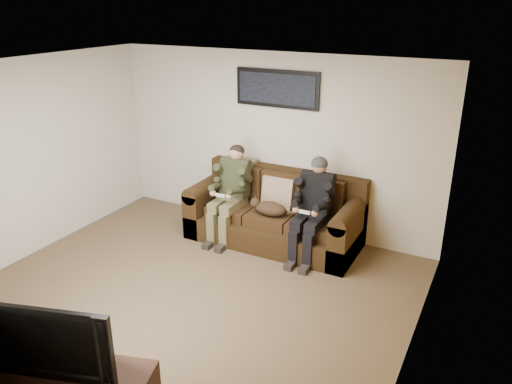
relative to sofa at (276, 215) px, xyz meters
The scene contains 14 objects.
floor 1.90m from the sofa, 98.82° to the right, with size 5.00×5.00×0.00m, color brown.
ceiling 2.90m from the sofa, 98.82° to the right, with size 5.00×5.00×0.00m, color silver.
wall_back 1.05m from the sofa, 124.57° to the left, with size 5.00×5.00×0.00m, color beige.
wall_left 3.46m from the sofa, 146.60° to the right, with size 4.50×4.50×0.00m, color beige.
wall_right 3.02m from the sofa, 39.66° to the right, with size 4.50×4.50×0.00m, color beige.
accent_wall_right 3.02m from the sofa, 39.79° to the right, with size 4.50×4.50×0.00m, color #A16A10.
sofa is the anchor object (origin of this frame).
throw_pillow 0.33m from the sofa, 90.00° to the left, with size 0.46×0.13×0.44m, color tan.
throw_blanket 1.01m from the sofa, 157.54° to the left, with size 0.49×0.24×0.09m, color gray.
person_left 0.76m from the sofa, 161.96° to the right, with size 0.51×0.87×1.34m.
person_right 0.77m from the sofa, 18.01° to the right, with size 0.51×0.86×1.35m.
cat 0.34m from the sofa, 87.96° to the right, with size 0.66×0.26×0.24m.
framed_poster 1.78m from the sofa, 117.78° to the left, with size 1.25×0.05×0.52m.
television 3.81m from the sofa, 92.46° to the right, with size 1.12×0.15×0.65m, color black.
Camera 1 is at (3.03, -4.08, 3.27)m, focal length 35.00 mm.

